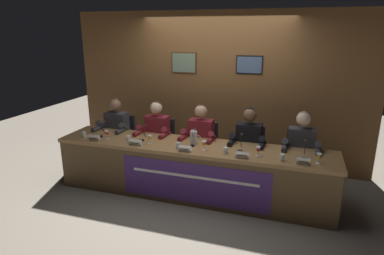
{
  "coord_description": "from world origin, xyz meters",
  "views": [
    {
      "loc": [
        1.37,
        -4.16,
        2.29
      ],
      "look_at": [
        0.0,
        0.0,
        1.0
      ],
      "focal_mm": 31.16,
      "sensor_mm": 36.0,
      "label": 1
    }
  ],
  "objects_px": {
    "water_cup_far_left": "(84,135)",
    "juice_glass_center": "(204,144)",
    "juice_glass_far_right": "(319,157)",
    "nameplate_far_right": "(303,161)",
    "juice_glass_far_left": "(107,133)",
    "water_cup_right": "(226,151)",
    "microphone_far_left": "(102,131)",
    "panelist_center": "(200,139)",
    "panelist_far_right": "(301,149)",
    "microphone_far_right": "(305,152)",
    "juice_glass_right": "(258,149)",
    "chair_right": "(249,157)",
    "conference_table": "(190,163)",
    "panelist_far_left": "(115,130)",
    "microphone_left": "(143,135)",
    "water_pitcher_central": "(194,137)",
    "water_cup_far_right": "(282,158)",
    "water_cup_left": "(129,139)",
    "nameplate_far_left": "(94,138)",
    "panelist_left": "(155,134)",
    "chair_far_right": "(299,163)",
    "panelist_right": "(248,144)",
    "nameplate_left": "(135,143)",
    "juice_glass_left": "(150,138)",
    "microphone_center": "(193,140)",
    "microphone_right": "(240,145)",
    "nameplate_center": "(185,149)",
    "chair_far_left": "(122,143)",
    "nameplate_right": "(242,155)",
    "chair_left": "(161,147)"
  },
  "relations": [
    {
      "from": "nameplate_center",
      "to": "chair_far_left",
      "type": "bearing_deg",
      "value": 149.28
    },
    {
      "from": "microphone_center",
      "to": "panelist_far_right",
      "type": "relative_size",
      "value": 0.17
    },
    {
      "from": "microphone_far_left",
      "to": "juice_glass_center",
      "type": "relative_size",
      "value": 1.74
    },
    {
      "from": "panelist_far_left",
      "to": "microphone_left",
      "type": "relative_size",
      "value": 5.72
    },
    {
      "from": "panelist_left",
      "to": "chair_far_right",
      "type": "relative_size",
      "value": 1.36
    },
    {
      "from": "chair_far_right",
      "to": "nameplate_far_right",
      "type": "height_order",
      "value": "chair_far_right"
    },
    {
      "from": "microphone_far_right",
      "to": "nameplate_far_left",
      "type": "bearing_deg",
      "value": -175.59
    },
    {
      "from": "water_cup_far_left",
      "to": "chair_left",
      "type": "distance_m",
      "value": 1.23
    },
    {
      "from": "panelist_far_left",
      "to": "nameplate_far_right",
      "type": "relative_size",
      "value": 7.67
    },
    {
      "from": "juice_glass_far_left",
      "to": "panelist_left",
      "type": "bearing_deg",
      "value": 42.03
    },
    {
      "from": "juice_glass_right",
      "to": "chair_right",
      "type": "bearing_deg",
      "value": 106.28
    },
    {
      "from": "nameplate_left",
      "to": "water_pitcher_central",
      "type": "relative_size",
      "value": 0.93
    },
    {
      "from": "panelist_right",
      "to": "water_cup_left",
      "type": "bearing_deg",
      "value": -162.92
    },
    {
      "from": "water_pitcher_central",
      "to": "water_cup_far_right",
      "type": "bearing_deg",
      "value": -11.89
    },
    {
      "from": "panelist_center",
      "to": "water_cup_right",
      "type": "relative_size",
      "value": 14.54
    },
    {
      "from": "nameplate_left",
      "to": "panelist_right",
      "type": "height_order",
      "value": "panelist_right"
    },
    {
      "from": "panelist_far_left",
      "to": "chair_right",
      "type": "xyz_separation_m",
      "value": [
        2.16,
        0.2,
        -0.28
      ]
    },
    {
      "from": "microphone_far_left",
      "to": "water_cup_far_right",
      "type": "relative_size",
      "value": 2.54
    },
    {
      "from": "panelist_far_left",
      "to": "water_cup_left",
      "type": "bearing_deg",
      "value": -43.43
    },
    {
      "from": "juice_glass_far_left",
      "to": "water_cup_right",
      "type": "distance_m",
      "value": 1.79
    },
    {
      "from": "chair_far_left",
      "to": "microphone_far_left",
      "type": "distance_m",
      "value": 0.72
    },
    {
      "from": "juice_glass_center",
      "to": "water_pitcher_central",
      "type": "bearing_deg",
      "value": 137.61
    },
    {
      "from": "nameplate_far_right",
      "to": "juice_glass_far_right",
      "type": "relative_size",
      "value": 1.3
    },
    {
      "from": "water_cup_far_left",
      "to": "juice_glass_center",
      "type": "bearing_deg",
      "value": 1.09
    },
    {
      "from": "water_cup_far_left",
      "to": "nameplate_far_right",
      "type": "distance_m",
      "value": 3.11
    },
    {
      "from": "nameplate_far_left",
      "to": "juice_glass_left",
      "type": "height_order",
      "value": "juice_glass_left"
    },
    {
      "from": "juice_glass_far_left",
      "to": "panelist_right",
      "type": "relative_size",
      "value": 0.1
    },
    {
      "from": "microphone_far_right",
      "to": "microphone_center",
      "type": "bearing_deg",
      "value": 179.09
    },
    {
      "from": "nameplate_left",
      "to": "chair_right",
      "type": "bearing_deg",
      "value": 29.63
    },
    {
      "from": "chair_far_right",
      "to": "nameplate_far_right",
      "type": "xyz_separation_m",
      "value": [
        0.03,
        -0.82,
        0.35
      ]
    },
    {
      "from": "water_cup_left",
      "to": "panelist_far_right",
      "type": "relative_size",
      "value": 0.07
    },
    {
      "from": "panelist_right",
      "to": "water_cup_far_right",
      "type": "relative_size",
      "value": 14.54
    },
    {
      "from": "juice_glass_left",
      "to": "microphone_right",
      "type": "relative_size",
      "value": 0.57
    },
    {
      "from": "panelist_far_right",
      "to": "microphone_far_right",
      "type": "xyz_separation_m",
      "value": [
        0.04,
        -0.4,
        0.11
      ]
    },
    {
      "from": "water_cup_right",
      "to": "juice_glass_far_right",
      "type": "xyz_separation_m",
      "value": [
        1.13,
        0.03,
        0.05
      ]
    },
    {
      "from": "microphone_far_left",
      "to": "panelist_center",
      "type": "distance_m",
      "value": 1.47
    },
    {
      "from": "panelist_right",
      "to": "microphone_far_right",
      "type": "height_order",
      "value": "panelist_right"
    },
    {
      "from": "conference_table",
      "to": "juice_glass_far_left",
      "type": "distance_m",
      "value": 1.31
    },
    {
      "from": "nameplate_far_left",
      "to": "nameplate_center",
      "type": "bearing_deg",
      "value": -1.25
    },
    {
      "from": "water_cup_left",
      "to": "water_cup_right",
      "type": "height_order",
      "value": "same"
    },
    {
      "from": "juice_glass_center",
      "to": "water_cup_right",
      "type": "bearing_deg",
      "value": -9.84
    },
    {
      "from": "nameplate_center",
      "to": "panelist_far_right",
      "type": "distance_m",
      "value": 1.59
    },
    {
      "from": "chair_right",
      "to": "nameplate_right",
      "type": "relative_size",
      "value": 5.41
    },
    {
      "from": "juice_glass_left",
      "to": "nameplate_far_right",
      "type": "bearing_deg",
      "value": -3.14
    },
    {
      "from": "water_cup_far_left",
      "to": "panelist_far_right",
      "type": "height_order",
      "value": "panelist_far_right"
    },
    {
      "from": "juice_glass_far_right",
      "to": "nameplate_far_right",
      "type": "bearing_deg",
      "value": -150.74
    },
    {
      "from": "water_cup_far_left",
      "to": "water_pitcher_central",
      "type": "distance_m",
      "value": 1.66
    },
    {
      "from": "nameplate_center",
      "to": "nameplate_far_right",
      "type": "distance_m",
      "value": 1.48
    },
    {
      "from": "chair_far_left",
      "to": "juice_glass_center",
      "type": "distance_m",
      "value": 1.84
    },
    {
      "from": "microphone_far_left",
      "to": "panelist_far_right",
      "type": "height_order",
      "value": "panelist_far_right"
    }
  ]
}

